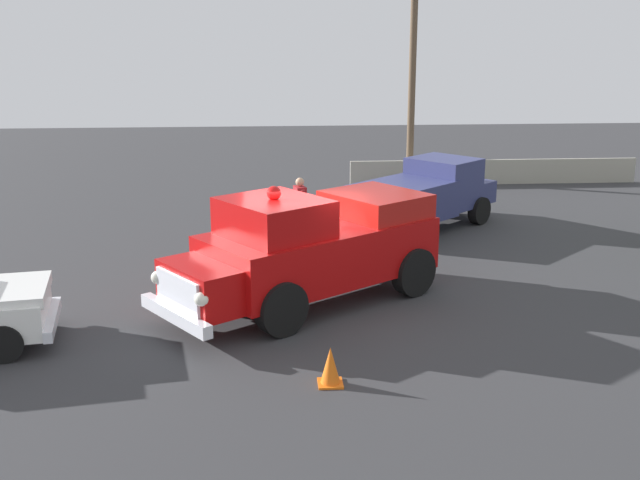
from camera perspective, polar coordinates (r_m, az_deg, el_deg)
ground_plane at (r=16.16m, az=-1.00°, el=-4.64°), size 60.00×60.00×0.00m
vintage_fire_truck at (r=15.79m, az=-0.65°, el=-0.56°), size 6.11×5.22×2.59m
parked_pickup at (r=22.11m, az=7.70°, el=3.37°), size 4.76×4.56×1.90m
spectator_standing at (r=20.79m, az=-1.47°, el=2.66°), size 0.35×0.65×1.68m
utility_pole at (r=29.03m, az=6.78°, el=11.78°), size 0.43×1.69×7.27m
traffic_cone at (r=12.52m, az=0.77°, el=-9.26°), size 0.40×0.40×0.64m
background_fence at (r=29.03m, az=12.65°, el=4.90°), size 10.53×0.12×0.90m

